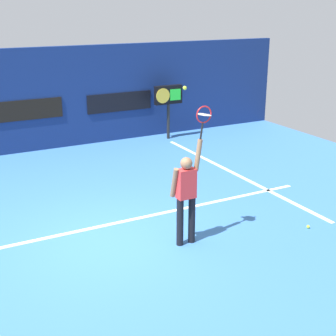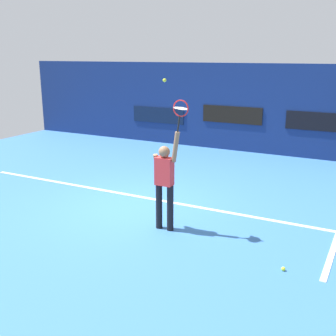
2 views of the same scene
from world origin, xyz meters
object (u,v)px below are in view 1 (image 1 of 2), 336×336
(tennis_player, at_px, (186,193))
(tennis_racket, at_px, (204,116))
(scoreboard_clock, at_px, (168,97))
(spare_ball, at_px, (308,227))
(tennis_ball, at_px, (185,88))

(tennis_player, height_order, tennis_racket, tennis_racket)
(scoreboard_clock, relative_size, spare_ball, 26.00)
(tennis_racket, xyz_separation_m, spare_ball, (2.16, -0.59, -2.36))
(tennis_ball, relative_size, scoreboard_clock, 0.04)
(tennis_ball, relative_size, spare_ball, 1.00)
(tennis_racket, relative_size, tennis_ball, 9.12)
(tennis_player, distance_m, scoreboard_clock, 7.51)
(tennis_player, bearing_deg, spare_ball, -13.51)
(tennis_ball, distance_m, spare_ball, 3.87)
(spare_ball, bearing_deg, tennis_ball, 165.56)
(tennis_ball, bearing_deg, scoreboard_clock, 64.20)
(tennis_racket, bearing_deg, scoreboard_clock, 66.89)
(tennis_racket, distance_m, scoreboard_clock, 7.44)
(scoreboard_clock, xyz_separation_m, spare_ball, (-0.74, -7.37, -1.35))
(tennis_ball, height_order, scoreboard_clock, tennis_ball)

